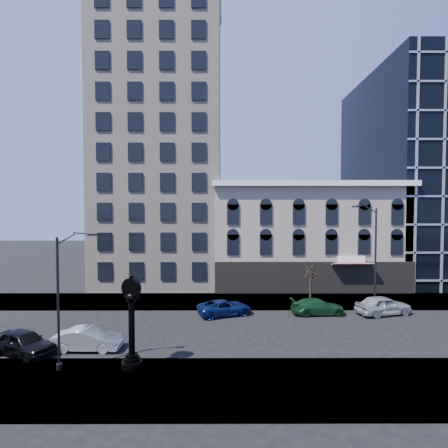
{
  "coord_description": "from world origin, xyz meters",
  "views": [
    {
      "loc": [
        1.92,
        -24.48,
        8.99
      ],
      "look_at": [
        2.0,
        4.0,
        8.0
      ],
      "focal_mm": 26.0,
      "sensor_mm": 36.0,
      "label": 1
    }
  ],
  "objects_px": {
    "street_lamp_near": "(68,264)",
    "car_near_b": "(88,339)",
    "street_clock": "(132,325)",
    "car_near_a": "(23,342)"
  },
  "relations": [
    {
      "from": "street_lamp_near",
      "to": "car_near_b",
      "type": "distance_m",
      "value": 6.12
    },
    {
      "from": "street_clock",
      "to": "car_near_a",
      "type": "height_order",
      "value": "street_clock"
    },
    {
      "from": "car_near_a",
      "to": "car_near_b",
      "type": "relative_size",
      "value": 1.03
    },
    {
      "from": "street_lamp_near",
      "to": "car_near_b",
      "type": "bearing_deg",
      "value": 86.96
    },
    {
      "from": "street_clock",
      "to": "car_near_a",
      "type": "bearing_deg",
      "value": -170.76
    },
    {
      "from": "street_clock",
      "to": "car_near_b",
      "type": "bearing_deg",
      "value": 168.13
    },
    {
      "from": "street_clock",
      "to": "car_near_b",
      "type": "relative_size",
      "value": 1.23
    },
    {
      "from": "car_near_a",
      "to": "car_near_b",
      "type": "xyz_separation_m",
      "value": [
        3.83,
        0.66,
        -0.05
      ]
    },
    {
      "from": "street_clock",
      "to": "car_near_b",
      "type": "distance_m",
      "value": 4.78
    },
    {
      "from": "street_clock",
      "to": "street_lamp_near",
      "type": "xyz_separation_m",
      "value": [
        -3.43,
        -0.3,
        3.58
      ]
    }
  ]
}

